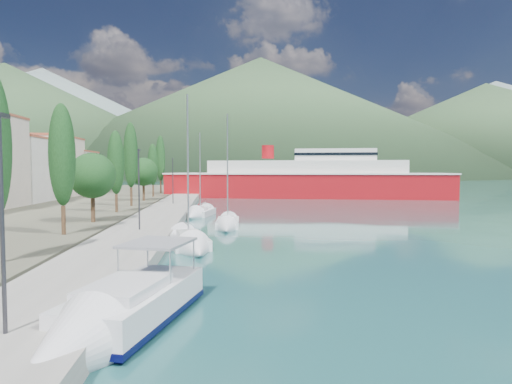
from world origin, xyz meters
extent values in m
plane|color=#1F5252|center=(0.00, 120.00, 0.00)|extent=(1400.00, 1400.00, 0.00)
cube|color=gray|center=(-9.00, 26.00, 0.40)|extent=(5.00, 88.00, 0.80)
cone|color=slate|center=(-250.00, 620.00, 75.00)|extent=(640.00, 640.00, 150.00)
cone|color=slate|center=(80.00, 680.00, 90.00)|extent=(760.00, 760.00, 180.00)
cone|color=slate|center=(420.00, 600.00, 70.00)|extent=(640.00, 640.00, 140.00)
cone|color=#335030|center=(-180.00, 360.00, 47.50)|extent=(400.00, 400.00, 95.00)
cone|color=#335030|center=(40.00, 400.00, 57.50)|extent=(480.00, 480.00, 115.00)
cone|color=#335030|center=(260.00, 380.00, 45.00)|extent=(420.00, 420.00, 90.00)
cube|color=silver|center=(-32.00, 44.00, 5.20)|extent=(9.00, 11.00, 9.00)
cube|color=#9E5138|center=(-32.00, 44.00, 9.85)|extent=(9.20, 11.20, 0.30)
cube|color=beige|center=(-32.00, 55.00, 5.70)|extent=(9.00, 13.00, 10.00)
cube|color=#9E5138|center=(-32.00, 55.00, 10.85)|extent=(9.20, 13.20, 0.30)
cube|color=silver|center=(-32.00, 66.00, 4.70)|extent=(9.00, 10.00, 8.00)
cube|color=#9E5138|center=(-32.00, 66.00, 8.85)|extent=(9.20, 10.20, 0.30)
cylinder|color=#47301E|center=(-14.04, 10.85, 1.72)|extent=(0.30, 0.30, 2.05)
ellipsoid|color=#163C18|center=(-14.04, 10.85, 6.37)|extent=(1.80, 1.80, 7.25)
cylinder|color=#47301E|center=(-14.04, 18.12, 1.95)|extent=(0.36, 0.36, 2.50)
sphere|color=#163C18|center=(-14.04, 18.12, 4.80)|extent=(4.00, 4.00, 4.00)
cylinder|color=#47301E|center=(-14.04, 26.95, 1.67)|extent=(0.30, 0.30, 1.94)
ellipsoid|color=#163C18|center=(-14.04, 26.95, 6.09)|extent=(1.80, 1.80, 6.89)
cylinder|color=#47301E|center=(-14.04, 35.05, 1.87)|extent=(0.30, 0.30, 2.33)
ellipsoid|color=#163C18|center=(-14.04, 35.05, 7.17)|extent=(1.80, 1.80, 8.28)
cylinder|color=#47301E|center=(-14.04, 44.35, 2.01)|extent=(0.36, 0.36, 2.62)
sphere|color=#163C18|center=(-14.04, 44.35, 5.00)|extent=(4.19, 4.19, 4.19)
cylinder|color=#47301E|center=(-14.04, 53.81, 1.69)|extent=(0.30, 0.30, 1.99)
ellipsoid|color=#163C18|center=(-14.04, 53.81, 6.21)|extent=(1.80, 1.80, 7.04)
cylinder|color=#47301E|center=(-14.04, 63.80, 1.94)|extent=(0.30, 0.30, 2.48)
ellipsoid|color=#163C18|center=(-14.04, 63.80, 7.57)|extent=(1.80, 1.80, 8.78)
cylinder|color=#2D2D33|center=(-9.00, -8.33, 3.80)|extent=(0.12, 0.12, 6.00)
cube|color=#2D2D33|center=(-9.00, -8.08, 6.80)|extent=(0.15, 0.50, 0.12)
cylinder|color=#2D2D33|center=(-9.00, 12.23, 3.80)|extent=(0.12, 0.12, 6.00)
cube|color=#2D2D33|center=(-9.00, 12.48, 6.80)|extent=(0.15, 0.50, 0.12)
cylinder|color=#2D2D33|center=(-9.00, 37.08, 3.80)|extent=(0.12, 0.12, 6.00)
cube|color=#2D2D33|center=(-9.00, 37.33, 6.80)|extent=(0.15, 0.50, 0.12)
cube|color=black|center=(-5.96, -5.54, -0.05)|extent=(4.02, 6.53, 0.69)
cube|color=silver|center=(-5.96, -5.54, 0.74)|extent=(4.36, 6.91, 1.08)
cube|color=black|center=(-5.96, -5.54, 0.25)|extent=(4.43, 7.00, 0.22)
cube|color=silver|center=(-6.19, -6.29, 1.42)|extent=(2.89, 3.61, 0.39)
cube|color=gray|center=(-5.44, -3.89, 2.50)|extent=(2.94, 3.22, 0.10)
cone|color=silver|center=(-7.18, -9.44, 0.54)|extent=(3.37, 3.76, 2.55)
cube|color=silver|center=(-5.23, 9.61, 0.26)|extent=(3.51, 6.13, 0.92)
cube|color=silver|center=(-5.15, 9.23, 0.87)|extent=(1.87, 2.55, 0.36)
cylinder|color=silver|center=(-5.15, 9.23, 5.58)|extent=(0.12, 0.12, 9.74)
cone|color=silver|center=(-4.45, 6.00, 0.26)|extent=(2.87, 3.12, 2.36)
cube|color=silver|center=(-2.15, 19.67, 0.22)|extent=(2.39, 5.81, 0.80)
cube|color=silver|center=(-2.17, 19.29, 0.76)|extent=(1.37, 2.35, 0.31)
cylinder|color=silver|center=(-2.17, 19.29, 5.54)|extent=(0.12, 0.12, 9.84)
cone|color=silver|center=(-2.37, 16.03, 0.22)|extent=(2.21, 2.78, 2.06)
cube|color=silver|center=(-5.00, 29.20, 0.25)|extent=(3.44, 5.55, 0.88)
cube|color=silver|center=(-5.08, 28.87, 0.84)|extent=(1.81, 2.33, 0.34)
cylinder|color=silver|center=(-5.08, 28.87, 5.11)|extent=(0.12, 0.12, 8.84)
cone|color=silver|center=(-5.79, 26.00, 0.25)|extent=(2.77, 2.88, 2.26)
cube|color=#A30E14|center=(13.80, 60.32, 2.00)|extent=(53.85, 22.60, 5.09)
cube|color=silver|center=(13.80, 60.32, 4.55)|extent=(54.28, 23.00, 0.27)
cube|color=silver|center=(13.80, 60.32, 5.64)|extent=(37.50, 17.08, 2.73)
cube|color=silver|center=(19.11, 59.09, 8.09)|extent=(15.92, 9.94, 2.18)
cylinder|color=#A30E14|center=(6.71, 61.97, 8.73)|extent=(2.36, 2.36, 2.55)
camera|label=1|loc=(-3.16, -20.48, 5.31)|focal=30.00mm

